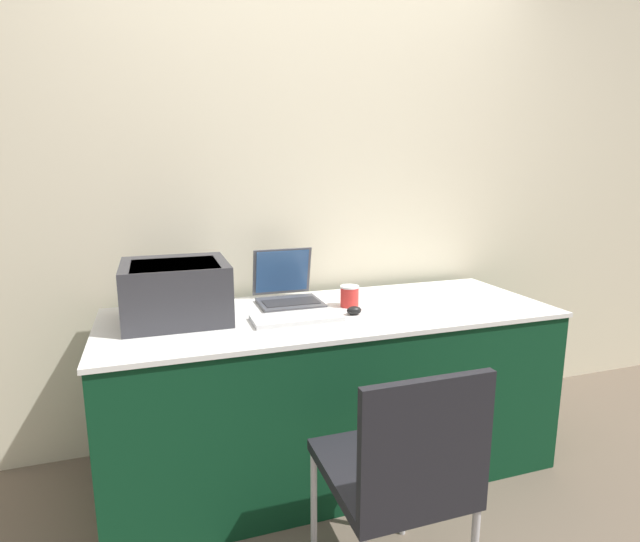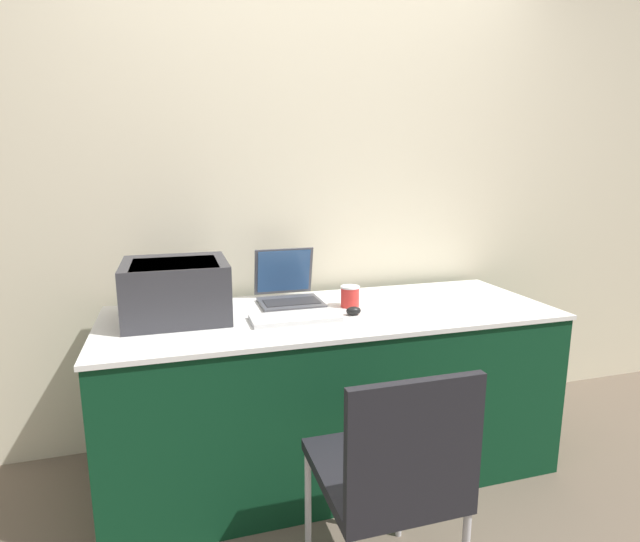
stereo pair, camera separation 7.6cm
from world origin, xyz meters
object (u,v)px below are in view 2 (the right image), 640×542
(mouse, at_px, (354,311))
(chair, at_px, (391,470))
(printer, at_px, (176,288))
(external_keyboard, at_px, (295,318))
(coffee_cup, at_px, (350,296))
(laptop_left, at_px, (288,291))

(mouse, bearing_deg, chair, -101.33)
(printer, xyz_separation_m, external_keyboard, (0.48, -0.17, -0.12))
(external_keyboard, distance_m, mouse, 0.26)
(mouse, bearing_deg, coffee_cup, 76.77)
(coffee_cup, relative_size, mouse, 1.45)
(printer, height_order, coffee_cup, printer)
(printer, bearing_deg, laptop_left, 13.02)
(printer, xyz_separation_m, laptop_left, (0.52, 0.12, -0.08))
(mouse, bearing_deg, external_keyboard, -179.93)
(mouse, distance_m, chair, 0.80)
(external_keyboard, height_order, mouse, mouse)
(laptop_left, distance_m, external_keyboard, 0.30)
(coffee_cup, distance_m, chair, 0.94)
(external_keyboard, relative_size, chair, 0.44)
(laptop_left, bearing_deg, coffee_cup, -32.04)
(coffee_cup, bearing_deg, laptop_left, 147.96)
(printer, relative_size, chair, 0.50)
(coffee_cup, bearing_deg, printer, 176.93)
(laptop_left, height_order, external_keyboard, laptop_left)
(printer, height_order, chair, printer)
(laptop_left, bearing_deg, mouse, -52.46)
(external_keyboard, relative_size, coffee_cup, 3.84)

